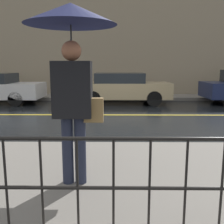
# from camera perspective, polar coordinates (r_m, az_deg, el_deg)

# --- Properties ---
(ground_plane) EXTENTS (80.00, 80.00, 0.00)m
(ground_plane) POSITION_cam_1_polar(r_m,az_deg,el_deg) (8.95, 1.61, -0.65)
(ground_plane) COLOR black
(sidewalk_near) EXTENTS (28.00, 3.05, 0.15)m
(sidewalk_near) POSITION_cam_1_polar(r_m,az_deg,el_deg) (3.88, 2.96, -14.01)
(sidewalk_near) COLOR slate
(sidewalk_near) RESTS_ON ground_plane
(sidewalk_far) EXTENTS (28.00, 1.71, 0.15)m
(sidewalk_far) POSITION_cam_1_polar(r_m,az_deg,el_deg) (13.48, 1.29, 3.26)
(sidewalk_far) COLOR slate
(sidewalk_far) RESTS_ON ground_plane
(lane_marking) EXTENTS (25.20, 0.12, 0.01)m
(lane_marking) POSITION_cam_1_polar(r_m,az_deg,el_deg) (8.95, 1.61, -0.63)
(lane_marking) COLOR gold
(lane_marking) RESTS_ON ground_plane
(building_storefront) EXTENTS (28.00, 0.30, 5.50)m
(building_storefront) POSITION_cam_1_polar(r_m,az_deg,el_deg) (14.43, 1.29, 14.35)
(building_storefront) COLOR gray
(building_storefront) RESTS_ON ground_plane
(railing_foreground) EXTENTS (12.00, 0.04, 0.88)m
(railing_foreground) POSITION_cam_1_polar(r_m,az_deg,el_deg) (2.46, 4.30, -12.71)
(railing_foreground) COLOR black
(railing_foreground) RESTS_ON sidewalk_near
(pedestrian) EXTENTS (1.10, 1.10, 2.23)m
(pedestrian) POSITION_cam_1_polar(r_m,az_deg,el_deg) (3.27, -8.77, 14.35)
(pedestrian) COLOR #23283D
(pedestrian) RESTS_ON sidewalk_near
(car_tan) EXTENTS (4.07, 1.75, 1.35)m
(car_tan) POSITION_cam_1_polar(r_m,az_deg,el_deg) (11.60, 2.26, 5.30)
(car_tan) COLOR tan
(car_tan) RESTS_ON ground_plane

